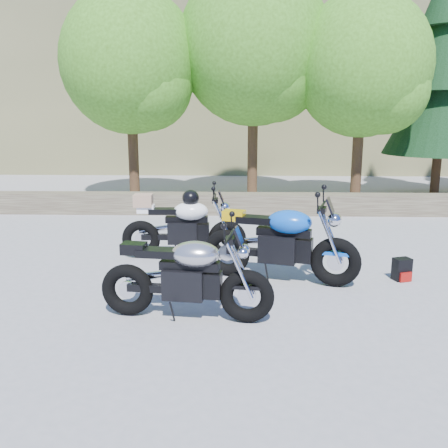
{
  "coord_description": "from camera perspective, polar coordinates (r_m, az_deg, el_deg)",
  "views": [
    {
      "loc": [
        0.44,
        -6.58,
        2.46
      ],
      "look_at": [
        0.2,
        1.0,
        0.75
      ],
      "focal_mm": 40.0,
      "sensor_mm": 36.0,
      "label": 1
    }
  ],
  "objects": [
    {
      "name": "ground",
      "position": [
        7.04,
        -1.9,
        -7.76
      ],
      "size": [
        90.0,
        90.0,
        0.0
      ],
      "primitive_type": "plane",
      "color": "gray",
      "rests_on": "ground"
    },
    {
      "name": "stone_wall",
      "position": [
        12.29,
        -0.28,
        2.34
      ],
      "size": [
        22.0,
        0.55,
        0.5
      ],
      "primitive_type": "cube",
      "color": "#4A3E31",
      "rests_on": "ground"
    },
    {
      "name": "backpack",
      "position": [
        7.92,
        19.68,
        -4.93
      ],
      "size": [
        0.29,
        0.27,
        0.34
      ],
      "rotation": [
        0.0,
        0.0,
        0.33
      ],
      "color": "black",
      "rests_on": "ground"
    },
    {
      "name": "tree_decid_right",
      "position": [
        13.94,
        16.02,
        16.51
      ],
      "size": [
        3.54,
        3.54,
        5.41
      ],
      "color": "#382314",
      "rests_on": "ground"
    },
    {
      "name": "white_bike",
      "position": [
        8.51,
        -4.68,
        -0.1
      ],
      "size": [
        2.14,
        0.68,
        1.18
      ],
      "rotation": [
        0.0,
        0.0,
        0.03
      ],
      "color": "black",
      "rests_on": "ground"
    },
    {
      "name": "blue_bike",
      "position": [
        7.36,
        6.52,
        -2.2
      ],
      "size": [
        2.31,
        0.94,
        1.18
      ],
      "rotation": [
        0.0,
        0.0,
        -0.28
      ],
      "color": "black",
      "rests_on": "ground"
    },
    {
      "name": "silver_bike",
      "position": [
        6.01,
        -4.25,
        -6.15
      ],
      "size": [
        2.13,
        0.67,
        1.07
      ],
      "rotation": [
        0.0,
        0.0,
        -0.12
      ],
      "color": "black",
      "rests_on": "ground"
    },
    {
      "name": "tree_decid_left",
      "position": [
        14.05,
        -10.31,
        17.3
      ],
      "size": [
        3.67,
        3.67,
        5.62
      ],
      "color": "#382314",
      "rests_on": "ground"
    },
    {
      "name": "tree_decid_mid",
      "position": [
        14.21,
        3.88,
        19.06
      ],
      "size": [
        4.08,
        4.08,
        6.24
      ],
      "color": "#382314",
      "rests_on": "ground"
    },
    {
      "name": "hillside",
      "position": [
        35.04,
        6.38,
        20.9
      ],
      "size": [
        80.0,
        30.0,
        15.0
      ],
      "primitive_type": "cube",
      "color": "brown",
      "rests_on": "ground"
    },
    {
      "name": "conifer_near",
      "position": [
        15.91,
        24.01,
        16.05
      ],
      "size": [
        3.17,
        3.17,
        7.06
      ],
      "color": "#382314",
      "rests_on": "ground"
    }
  ]
}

